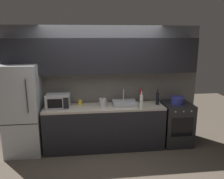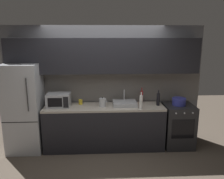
# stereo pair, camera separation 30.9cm
# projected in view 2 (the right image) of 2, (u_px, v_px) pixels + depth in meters

# --- Properties ---
(ground_plane) EXTENTS (10.00, 10.00, 0.00)m
(ground_plane) POSITION_uv_depth(u_px,v_px,m) (105.00, 171.00, 3.97)
(ground_plane) COLOR #4C4238
(back_wall) EXTENTS (4.16, 0.44, 2.50)m
(back_wall) POSITION_uv_depth(u_px,v_px,m) (104.00, 72.00, 4.78)
(back_wall) COLOR slate
(back_wall) RESTS_ON ground
(counter_run) EXTENTS (2.42, 0.60, 0.90)m
(counter_run) POSITION_uv_depth(u_px,v_px,m) (104.00, 127.00, 4.74)
(counter_run) COLOR black
(counter_run) RESTS_ON ground
(refrigerator) EXTENTS (0.68, 0.69, 1.77)m
(refrigerator) POSITION_uv_depth(u_px,v_px,m) (25.00, 108.00, 4.56)
(refrigerator) COLOR #B7BABF
(refrigerator) RESTS_ON ground
(oven_range) EXTENTS (0.60, 0.62, 0.90)m
(oven_range) POSITION_uv_depth(u_px,v_px,m) (178.00, 125.00, 4.81)
(oven_range) COLOR #232326
(oven_range) RESTS_ON ground
(microwave) EXTENTS (0.46, 0.35, 0.27)m
(microwave) POSITION_uv_depth(u_px,v_px,m) (59.00, 100.00, 4.58)
(microwave) COLOR #A8AAAF
(microwave) RESTS_ON counter_run
(sink_basin) EXTENTS (0.48, 0.38, 0.30)m
(sink_basin) POSITION_uv_depth(u_px,v_px,m) (125.00, 103.00, 4.68)
(sink_basin) COLOR #ADAFB5
(sink_basin) RESTS_ON counter_run
(kettle) EXTENTS (0.17, 0.13, 0.20)m
(kettle) POSITION_uv_depth(u_px,v_px,m) (102.00, 102.00, 4.58)
(kettle) COLOR #B7BABF
(kettle) RESTS_ON counter_run
(wine_bottle_red) EXTENTS (0.06, 0.06, 0.32)m
(wine_bottle_red) POSITION_uv_depth(u_px,v_px,m) (142.00, 97.00, 4.85)
(wine_bottle_red) COLOR #A82323
(wine_bottle_red) RESTS_ON counter_run
(wine_bottle_dark) EXTENTS (0.06, 0.06, 0.32)m
(wine_bottle_dark) POSITION_uv_depth(u_px,v_px,m) (158.00, 99.00, 4.65)
(wine_bottle_dark) COLOR black
(wine_bottle_dark) RESTS_ON counter_run
(wine_bottle_white) EXTENTS (0.06, 0.06, 0.34)m
(wine_bottle_white) POSITION_uv_depth(u_px,v_px,m) (141.00, 102.00, 4.43)
(wine_bottle_white) COLOR silver
(wine_bottle_white) RESTS_ON counter_run
(mug_yellow) EXTENTS (0.08, 0.08, 0.10)m
(mug_yellow) POSITION_uv_depth(u_px,v_px,m) (81.00, 102.00, 4.75)
(mug_yellow) COLOR gold
(mug_yellow) RESTS_ON counter_run
(cooking_pot) EXTENTS (0.28, 0.28, 0.15)m
(cooking_pot) POSITION_uv_depth(u_px,v_px,m) (179.00, 102.00, 4.70)
(cooking_pot) COLOR #333899
(cooking_pot) RESTS_ON oven_range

